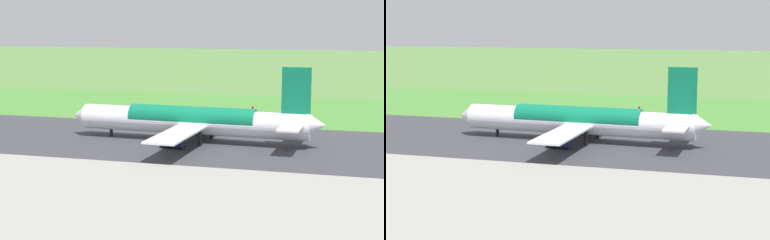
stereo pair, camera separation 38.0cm
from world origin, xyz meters
The scene contains 6 objects.
ground_plane centered at (0.00, 0.00, 0.00)m, with size 800.00×800.00×0.00m, color #547F3D.
runway_asphalt centered at (0.00, 0.00, 0.03)m, with size 600.00×41.78×0.06m, color #38383D.
grass_verge_foreground centered at (0.00, -38.68, 0.02)m, with size 600.00×80.00×0.04m, color #478534.
airliner_main centered at (5.36, 0.02, 4.35)m, with size 54.11×44.23×15.88m.
no_stopping_sign centered at (-0.22, -38.20, 1.37)m, with size 0.60×0.10×2.29m.
traffic_cone_orange centered at (6.14, -37.62, 0.28)m, with size 0.40×0.40×0.55m, color orange.
Camera 1 is at (-27.05, 118.55, 24.70)m, focal length 57.09 mm.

